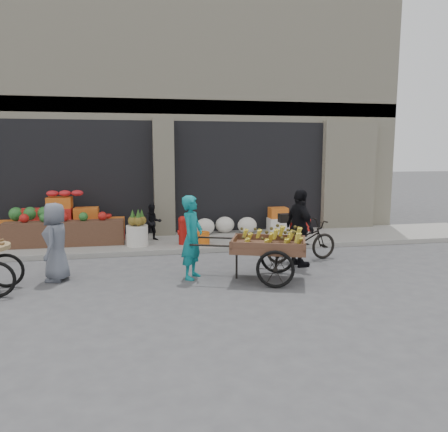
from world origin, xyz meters
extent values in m
plane|color=#424244|center=(0.00, 0.00, 0.00)|extent=(80.00, 80.00, 0.00)
cube|color=gray|center=(0.00, 4.10, 0.06)|extent=(18.00, 2.20, 0.12)
cube|color=beige|center=(0.00, 8.20, 3.50)|extent=(14.00, 6.00, 7.00)
cube|color=gray|center=(0.00, 5.35, 3.60)|extent=(14.00, 0.30, 0.40)
cube|color=black|center=(-2.48, 6.00, 1.67)|extent=(4.40, 1.60, 3.10)
cube|color=black|center=(2.48, 6.00, 1.67)|extent=(4.40, 1.60, 3.10)
cube|color=beige|center=(0.00, 5.15, 1.67)|extent=(0.55, 0.80, 3.22)
cube|color=brown|center=(-2.48, 3.95, 0.42)|extent=(2.80, 0.45, 0.60)
sphere|color=#1E5923|center=(-3.17, 4.45, 0.86)|extent=(0.34, 0.34, 0.34)
cylinder|color=silver|center=(-0.75, 3.60, 0.37)|extent=(0.52, 0.52, 0.50)
cylinder|color=#A5140F|center=(0.35, 3.55, 0.40)|extent=(0.20, 0.20, 0.56)
sphere|color=#A5140F|center=(0.35, 3.55, 0.72)|extent=(0.22, 0.22, 0.22)
cylinder|color=orange|center=(0.85, 3.50, 0.27)|extent=(0.32, 0.32, 0.30)
ellipsoid|color=silver|center=(1.68, 4.70, 0.34)|extent=(1.70, 0.60, 0.44)
imported|color=black|center=(-0.35, 4.20, 0.58)|extent=(0.51, 0.43, 0.93)
cube|color=brown|center=(1.66, 0.63, 0.62)|extent=(1.58, 1.30, 0.12)
torus|color=black|center=(1.63, 0.13, 0.34)|extent=(0.66, 0.29, 0.68)
torus|color=black|center=(1.97, 1.03, 0.34)|extent=(0.66, 0.29, 0.68)
cylinder|color=black|center=(1.10, 0.84, 0.28)|extent=(0.05, 0.05, 0.56)
imported|color=#10787D|center=(0.28, 1.03, 0.79)|extent=(0.61, 0.69, 1.58)
torus|color=black|center=(-3.02, 1.07, 0.31)|extent=(0.62, 0.06, 0.62)
imported|color=slate|center=(-2.22, 1.37, 0.73)|extent=(0.56, 0.77, 1.46)
imported|color=black|center=(2.79, 1.87, 0.45)|extent=(1.80, 0.90, 0.90)
imported|color=black|center=(2.59, 1.47, 0.81)|extent=(0.57, 1.01, 1.63)
camera|label=1|loc=(-0.68, -7.00, 2.40)|focal=35.00mm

